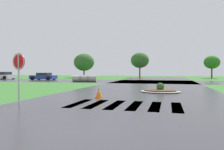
# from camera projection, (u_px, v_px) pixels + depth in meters

# --- Properties ---
(ground_plane) EXTENTS (120.00, 120.00, 0.10)m
(ground_plane) POSITION_uv_depth(u_px,v_px,m) (84.00, 140.00, 5.05)
(ground_plane) COLOR #38722D
(asphalt_roadway) EXTENTS (10.99, 80.00, 0.01)m
(asphalt_roadway) POSITION_uv_depth(u_px,v_px,m) (139.00, 93.00, 14.73)
(asphalt_roadway) COLOR #35353A
(asphalt_roadway) RESTS_ON ground
(asphalt_cross_road) EXTENTS (90.00, 9.89, 0.01)m
(asphalt_cross_road) POSITION_uv_depth(u_px,v_px,m) (154.00, 82.00, 30.15)
(asphalt_cross_road) COLOR #35353A
(asphalt_cross_road) RESTS_ON ground
(crosswalk_stripes) EXTENTS (4.95, 2.80, 0.01)m
(crosswalk_stripes) POSITION_uv_depth(u_px,v_px,m) (125.00, 105.00, 9.80)
(crosswalk_stripes) COLOR white
(crosswalk_stripes) RESTS_ON ground
(stop_sign) EXTENTS (0.75, 0.19, 2.36)m
(stop_sign) POSITION_uv_depth(u_px,v_px,m) (19.00, 67.00, 9.95)
(stop_sign) COLOR #B2B5BA
(stop_sign) RESTS_ON ground
(median_island) EXTENTS (2.86, 2.35, 0.68)m
(median_island) POSITION_uv_depth(u_px,v_px,m) (160.00, 90.00, 15.71)
(median_island) COLOR #9E9B93
(median_island) RESTS_ON ground
(car_silver_hatch) EXTENTS (4.17, 2.24, 1.19)m
(car_silver_hatch) POSITION_uv_depth(u_px,v_px,m) (44.00, 77.00, 35.74)
(car_silver_hatch) COLOR navy
(car_silver_hatch) RESTS_ON ground
(car_dark_suv) EXTENTS (4.37, 2.56, 1.31)m
(car_dark_suv) POSITION_uv_depth(u_px,v_px,m) (3.00, 76.00, 39.06)
(car_dark_suv) COLOR silver
(car_dark_suv) RESTS_ON ground
(drainage_pipe_stack) EXTENTS (3.38, 1.58, 0.89)m
(drainage_pipe_stack) POSITION_uv_depth(u_px,v_px,m) (85.00, 79.00, 29.90)
(drainage_pipe_stack) COLOR #9E9B93
(drainage_pipe_stack) RESTS_ON ground
(traffic_cone) EXTENTS (0.39, 0.39, 0.61)m
(traffic_cone) POSITION_uv_depth(u_px,v_px,m) (99.00, 93.00, 12.39)
(traffic_cone) COLOR orange
(traffic_cone) RESTS_ON ground
(background_treeline) EXTENTS (43.62, 5.81, 5.39)m
(background_treeline) POSITION_uv_depth(u_px,v_px,m) (148.00, 61.00, 45.12)
(background_treeline) COLOR #4C3823
(background_treeline) RESTS_ON ground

